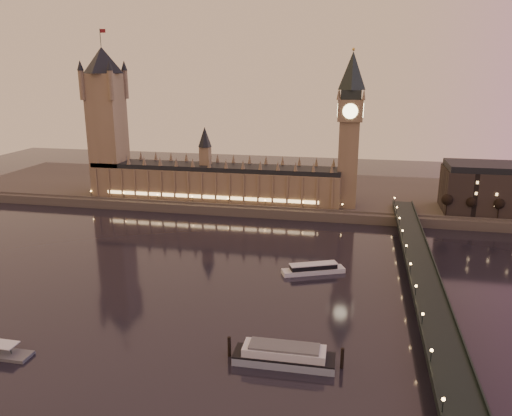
% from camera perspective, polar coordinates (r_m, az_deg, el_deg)
% --- Properties ---
extents(ground, '(700.00, 700.00, 0.00)m').
position_cam_1_polar(ground, '(243.70, -3.73, -7.85)').
color(ground, black).
rests_on(ground, ground).
extents(far_embankment, '(560.00, 130.00, 6.00)m').
position_cam_1_polar(far_embankment, '(392.85, 6.92, 1.64)').
color(far_embankment, '#423D35').
rests_on(far_embankment, ground).
extents(palace_of_westminster, '(180.00, 26.62, 52.00)m').
position_cam_1_polar(palace_of_westminster, '(359.03, -4.85, 3.44)').
color(palace_of_westminster, brown).
rests_on(palace_of_westminster, ground).
extents(victoria_tower, '(31.68, 31.68, 118.00)m').
position_cam_1_polar(victoria_tower, '(383.11, -16.73, 10.28)').
color(victoria_tower, brown).
rests_on(victoria_tower, ground).
extents(big_ben, '(17.68, 17.68, 104.00)m').
position_cam_1_polar(big_ben, '(337.92, 10.70, 9.73)').
color(big_ben, brown).
rests_on(big_ben, ground).
extents(westminster_bridge, '(13.20, 260.00, 15.30)m').
position_cam_1_polar(westminster_bridge, '(235.76, 18.47, -8.04)').
color(westminster_bridge, black).
rests_on(westminster_bridge, ground).
extents(bare_tree_0, '(6.25, 6.25, 12.70)m').
position_cam_1_polar(bare_tree_0, '(338.78, 20.76, 0.66)').
color(bare_tree_0, black).
rests_on(bare_tree_0, ground).
extents(bare_tree_1, '(6.25, 6.25, 12.70)m').
position_cam_1_polar(bare_tree_1, '(341.69, 23.36, 0.51)').
color(bare_tree_1, black).
rests_on(bare_tree_1, ground).
extents(bare_tree_2, '(6.25, 6.25, 12.70)m').
position_cam_1_polar(bare_tree_2, '(345.29, 25.92, 0.36)').
color(bare_tree_2, black).
rests_on(bare_tree_2, ground).
extents(cruise_boat_a, '(31.12, 18.34, 4.96)m').
position_cam_1_polar(cruise_boat_a, '(248.26, 6.58, -6.92)').
color(cruise_boat_a, silver).
rests_on(cruise_boat_a, ground).
extents(moored_barge, '(39.96, 10.28, 7.32)m').
position_cam_1_polar(moored_barge, '(176.61, 3.23, -16.46)').
color(moored_barge, '#8696AA').
rests_on(moored_barge, ground).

